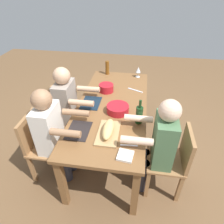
{
  "coord_description": "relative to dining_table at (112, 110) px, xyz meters",
  "views": [
    {
      "loc": [
        2.05,
        0.32,
        2.11
      ],
      "look_at": [
        0.0,
        0.0,
        0.63
      ],
      "focal_mm": 31.59,
      "sensor_mm": 36.0,
      "label": 1
    }
  ],
  "objects": [
    {
      "name": "ground_plane",
      "position": [
        0.0,
        0.0,
        -0.66
      ],
      "size": [
        8.0,
        8.0,
        0.0
      ],
      "primitive_type": "plane",
      "color": "brown"
    },
    {
      "name": "dining_table",
      "position": [
        0.0,
        0.0,
        0.0
      ],
      "size": [
        1.98,
        0.86,
        0.74
      ],
      "color": "brown",
      "rests_on": "ground_plane"
    },
    {
      "name": "chair_near_center",
      "position": [
        0.0,
        -0.75,
        -0.18
      ],
      "size": [
        0.4,
        0.4,
        0.85
      ],
      "color": "#9E7044",
      "rests_on": "ground_plane"
    },
    {
      "name": "diner_near_center",
      "position": [
        0.0,
        -0.57,
        0.04
      ],
      "size": [
        0.41,
        0.53,
        1.2
      ],
      "color": "#2D2D38",
      "rests_on": "ground_plane"
    },
    {
      "name": "chair_far_right",
      "position": [
        0.54,
        0.75,
        -0.18
      ],
      "size": [
        0.4,
        0.4,
        0.85
      ],
      "color": "#9E7044",
      "rests_on": "ground_plane"
    },
    {
      "name": "diner_far_right",
      "position": [
        0.54,
        0.57,
        0.04
      ],
      "size": [
        0.41,
        0.53,
        1.2
      ],
      "color": "#2D2D38",
      "rests_on": "ground_plane"
    },
    {
      "name": "chair_near_right",
      "position": [
        0.54,
        -0.75,
        -0.18
      ],
      "size": [
        0.4,
        0.4,
        0.85
      ],
      "color": "#9E7044",
      "rests_on": "ground_plane"
    },
    {
      "name": "diner_near_right",
      "position": [
        0.54,
        -0.57,
        0.04
      ],
      "size": [
        0.41,
        0.53,
        1.2
      ],
      "color": "#2D2D38",
      "rests_on": "ground_plane"
    },
    {
      "name": "serving_bowl_pasta",
      "position": [
        0.14,
        0.09,
        0.13
      ],
      "size": [
        0.26,
        0.26,
        0.09
      ],
      "color": "#B21923",
      "rests_on": "dining_table"
    },
    {
      "name": "serving_bowl_fruit",
      "position": [
        -0.33,
        -0.13,
        0.14
      ],
      "size": [
        0.2,
        0.2,
        0.1
      ],
      "color": "#B21923",
      "rests_on": "dining_table"
    },
    {
      "name": "cutting_board",
      "position": [
        0.55,
        0.05,
        0.09
      ],
      "size": [
        0.4,
        0.22,
        0.02
      ],
      "primitive_type": "cube",
      "rotation": [
        0.0,
        0.0,
        0.0
      ],
      "color": "tan",
      "rests_on": "dining_table"
    },
    {
      "name": "bread_loaf",
      "position": [
        0.55,
        0.05,
        0.15
      ],
      "size": [
        0.32,
        0.11,
        0.09
      ],
      "primitive_type": "ellipsoid",
      "rotation": [
        0.0,
        0.0,
        0.0
      ],
      "color": "tan",
      "rests_on": "cutting_board"
    },
    {
      "name": "wine_bottle",
      "position": [
        0.31,
        0.35,
        0.19
      ],
      "size": [
        0.08,
        0.08,
        0.29
      ],
      "color": "#193819",
      "rests_on": "dining_table"
    },
    {
      "name": "beer_bottle",
      "position": [
        -0.9,
        -0.22,
        0.19
      ],
      "size": [
        0.06,
        0.06,
        0.22
      ],
      "primitive_type": "cylinder",
      "color": "brown",
      "rests_on": "dining_table"
    },
    {
      "name": "wine_glass",
      "position": [
        -0.87,
        0.28,
        0.2
      ],
      "size": [
        0.08,
        0.08,
        0.17
      ],
      "color": "silver",
      "rests_on": "dining_table"
    },
    {
      "name": "placemat_near_center",
      "position": [
        0.0,
        -0.27,
        0.08
      ],
      "size": [
        0.32,
        0.23,
        0.01
      ],
      "primitive_type": "cube",
      "color": "#142333",
      "rests_on": "dining_table"
    },
    {
      "name": "fork_far_right",
      "position": [
        0.68,
        0.27,
        0.09
      ],
      "size": [
        0.03,
        0.17,
        0.01
      ],
      "primitive_type": "cube",
      "rotation": [
        0.0,
        0.0,
        0.08
      ],
      "color": "silver",
      "rests_on": "dining_table"
    },
    {
      "name": "placemat_near_right",
      "position": [
        0.54,
        -0.27,
        0.08
      ],
      "size": [
        0.32,
        0.23,
        0.01
      ],
      "primitive_type": "cube",
      "color": "black",
      "rests_on": "dining_table"
    },
    {
      "name": "carving_knife",
      "position": [
        -0.42,
        0.27,
        0.09
      ],
      "size": [
        0.12,
        0.22,
        0.01
      ],
      "primitive_type": "cube",
      "rotation": [
        0.0,
        0.0,
        1.14
      ],
      "color": "silver",
      "rests_on": "dining_table"
    },
    {
      "name": "napkin_stack",
      "position": [
        0.83,
        0.25,
        0.09
      ],
      "size": [
        0.16,
        0.16,
        0.02
      ],
      "primitive_type": "cube",
      "rotation": [
        0.0,
        0.0,
        -0.13
      ],
      "color": "white",
      "rests_on": "dining_table"
    }
  ]
}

